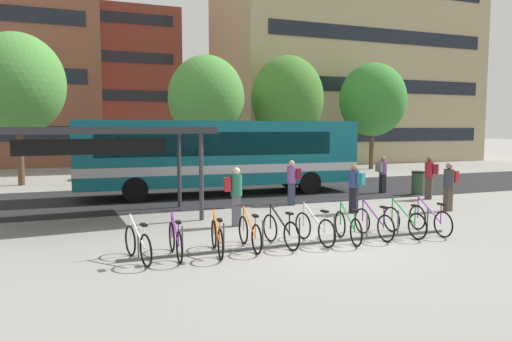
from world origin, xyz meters
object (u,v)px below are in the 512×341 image
(commuter_grey_pack_5, at_px, (382,172))
(city_bus, at_px, (222,154))
(commuter_red_pack_0, at_px, (235,192))
(trash_bin, at_px, (418,183))
(commuter_maroon_pack_1, at_px, (430,175))
(street_tree_1, at_px, (206,98))
(parked_bicycle_silver_5, at_px, (314,228))
(street_tree_3, at_px, (287,99))
(parked_bicycle_white_0, at_px, (138,244))
(commuter_red_pack_3, at_px, (449,183))
(parked_bicycle_purple_7, at_px, (374,223))
(transit_shelter, at_px, (88,133))
(parked_bicycle_purple_9, at_px, (430,220))
(commuter_teal_pack_2, at_px, (355,185))
(street_tree_0, at_px, (17,84))
(parked_bicycle_green_8, at_px, (404,221))
(parked_bicycle_black_4, at_px, (280,231))
(parked_bicycle_orange_3, at_px, (250,233))
(parked_bicycle_purple_1, at_px, (175,241))
(parked_bicycle_green_6, at_px, (348,227))
(commuter_maroon_pack_4, at_px, (292,179))
(parked_bicycle_orange_2, at_px, (217,238))

(commuter_grey_pack_5, bearing_deg, city_bus, 149.03)
(commuter_red_pack_0, relative_size, trash_bin, 1.70)
(commuter_maroon_pack_1, distance_m, street_tree_1, 14.56)
(parked_bicycle_silver_5, xyz_separation_m, street_tree_3, (7.40, 18.00, 4.44))
(parked_bicycle_white_0, bearing_deg, commuter_red_pack_3, -89.66)
(commuter_maroon_pack_1, distance_m, trash_bin, 1.33)
(parked_bicycle_purple_7, relative_size, transit_shelter, 0.23)
(city_bus, distance_m, commuter_maroon_pack_1, 8.72)
(parked_bicycle_purple_7, height_order, street_tree_1, street_tree_1)
(parked_bicycle_purple_9, distance_m, trash_bin, 7.74)
(commuter_teal_pack_2, relative_size, street_tree_0, 0.22)
(parked_bicycle_purple_9, relative_size, street_tree_0, 0.23)
(parked_bicycle_green_8, bearing_deg, parked_bicycle_black_4, 85.15)
(parked_bicycle_white_0, bearing_deg, street_tree_1, -31.59)
(commuter_red_pack_0, xyz_separation_m, street_tree_3, (8.64, 15.37, 3.81))
(commuter_red_pack_0, bearing_deg, parked_bicycle_purple_7, -30.22)
(parked_bicycle_orange_3, relative_size, commuter_grey_pack_5, 1.04)
(parked_bicycle_purple_1, bearing_deg, transit_shelter, 20.44)
(parked_bicycle_purple_1, distance_m, commuter_red_pack_3, 10.37)
(parked_bicycle_purple_7, distance_m, commuter_grey_pack_5, 8.83)
(transit_shelter, xyz_separation_m, commuter_maroon_pack_1, (13.05, -0.09, -1.75))
(parked_bicycle_purple_7, relative_size, street_tree_0, 0.23)
(city_bus, height_order, parked_bicycle_green_6, city_bus)
(parked_bicycle_orange_3, bearing_deg, parked_bicycle_green_6, -93.48)
(parked_bicycle_purple_7, height_order, commuter_red_pack_3, commuter_red_pack_3)
(trash_bin, bearing_deg, street_tree_3, 93.77)
(commuter_maroon_pack_1, xyz_separation_m, commuter_teal_pack_2, (-4.57, -1.59, -0.05))
(parked_bicycle_silver_5, distance_m, commuter_maroon_pack_4, 5.81)
(commuter_red_pack_3, distance_m, commuter_grey_pack_5, 4.63)
(parked_bicycle_orange_3, relative_size, street_tree_1, 0.24)
(transit_shelter, xyz_separation_m, commuter_red_pack_3, (11.78, -2.51, -1.78))
(parked_bicycle_orange_3, xyz_separation_m, trash_bin, (9.91, 5.94, 0.13))
(commuter_maroon_pack_1, bearing_deg, street_tree_0, 15.42)
(parked_bicycle_green_8, relative_size, commuter_grey_pack_5, 1.04)
(parked_bicycle_white_0, bearing_deg, parked_bicycle_green_8, -102.79)
(street_tree_1, bearing_deg, parked_bicycle_white_0, -109.12)
(parked_bicycle_white_0, bearing_deg, commuter_teal_pack_2, -78.97)
(parked_bicycle_purple_1, height_order, commuter_maroon_pack_1, commuter_maroon_pack_1)
(parked_bicycle_purple_1, height_order, commuter_maroon_pack_4, commuter_maroon_pack_4)
(parked_bicycle_orange_3, xyz_separation_m, commuter_grey_pack_5, (8.79, 6.95, 0.57))
(commuter_red_pack_0, relative_size, street_tree_3, 0.23)
(commuter_maroon_pack_4, xyz_separation_m, street_tree_1, (-0.17, 12.09, 3.74))
(parked_bicycle_orange_2, distance_m, commuter_maroon_pack_4, 7.20)
(commuter_maroon_pack_4, bearing_deg, street_tree_3, -96.08)
(commuter_maroon_pack_1, xyz_separation_m, street_tree_1, (-6.05, 12.72, 3.71))
(trash_bin, distance_m, street_tree_3, 12.78)
(parked_bicycle_orange_3, height_order, commuter_grey_pack_5, commuter_grey_pack_5)
(parked_bicycle_orange_2, bearing_deg, parked_bicycle_purple_1, 92.20)
(parked_bicycle_purple_9, xyz_separation_m, trash_bin, (4.71, 6.14, 0.13))
(commuter_grey_pack_5, relative_size, street_tree_0, 0.22)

